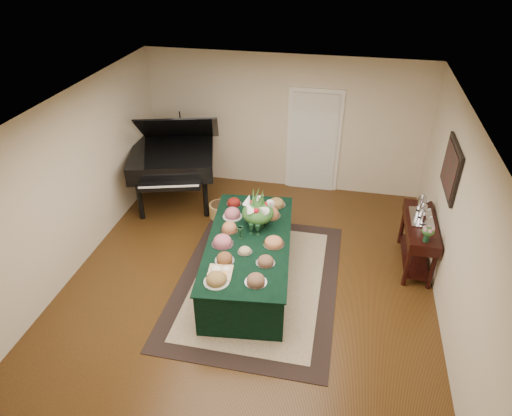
% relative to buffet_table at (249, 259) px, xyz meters
% --- Properties ---
extents(ground, '(6.00, 6.00, 0.00)m').
position_rel_buffet_table_xyz_m(ground, '(0.03, 0.09, -0.37)').
color(ground, black).
rests_on(ground, ground).
extents(area_rug, '(2.40, 3.36, 0.01)m').
position_rel_buffet_table_xyz_m(area_rug, '(0.15, -0.06, -0.36)').
color(area_rug, black).
rests_on(area_rug, ground).
extents(kitchen_doorway, '(1.05, 0.07, 2.10)m').
position_rel_buffet_table_xyz_m(kitchen_doorway, '(0.63, 3.06, 0.65)').
color(kitchen_doorway, white).
rests_on(kitchen_doorway, ground).
extents(buffet_table, '(1.49, 2.69, 0.73)m').
position_rel_buffet_table_xyz_m(buffet_table, '(0.00, 0.00, 0.00)').
color(buffet_table, black).
rests_on(buffet_table, ground).
extents(food_platters, '(1.13, 2.37, 0.13)m').
position_rel_buffet_table_xyz_m(food_platters, '(-0.06, 0.07, 0.41)').
color(food_platters, silver).
rests_on(food_platters, buffet_table).
extents(cutting_board, '(0.36, 0.36, 0.10)m').
position_rel_buffet_table_xyz_m(cutting_board, '(-0.22, -0.79, 0.40)').
color(cutting_board, tan).
rests_on(cutting_board, buffet_table).
extents(green_goblets, '(0.32, 0.21, 0.18)m').
position_rel_buffet_table_xyz_m(green_goblets, '(-0.04, 0.10, 0.45)').
color(green_goblets, '#153620').
rests_on(green_goblets, buffet_table).
extents(floral_centerpiece, '(0.51, 0.51, 0.51)m').
position_rel_buffet_table_xyz_m(floral_centerpiece, '(0.05, 0.40, 0.66)').
color(floral_centerpiece, '#153620').
rests_on(floral_centerpiece, buffet_table).
extents(grand_piano, '(1.93, 2.14, 1.86)m').
position_rel_buffet_table_xyz_m(grand_piano, '(-1.92, 2.02, 0.57)').
color(grand_piano, black).
rests_on(grand_piano, ground).
extents(wicker_basket, '(0.42, 0.42, 0.26)m').
position_rel_buffet_table_xyz_m(wicker_basket, '(-0.91, 1.60, -0.24)').
color(wicker_basket, '#AC8645').
rests_on(wicker_basket, ground).
extents(mahogany_sideboard, '(0.45, 1.32, 0.82)m').
position_rel_buffet_table_xyz_m(mahogany_sideboard, '(2.52, 0.88, 0.27)').
color(mahogany_sideboard, black).
rests_on(mahogany_sideboard, ground).
extents(tea_service, '(0.34, 0.58, 0.30)m').
position_rel_buffet_table_xyz_m(tea_service, '(2.52, 1.03, 0.57)').
color(tea_service, silver).
rests_on(tea_service, mahogany_sideboard).
extents(pink_bouquet, '(0.20, 0.20, 0.25)m').
position_rel_buffet_table_xyz_m(pink_bouquet, '(2.52, 0.37, 0.62)').
color(pink_bouquet, '#153620').
rests_on(pink_bouquet, mahogany_sideboard).
extents(wall_painting, '(0.05, 0.95, 0.75)m').
position_rel_buffet_table_xyz_m(wall_painting, '(2.74, 0.88, 1.38)').
color(wall_painting, black).
rests_on(wall_painting, ground).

